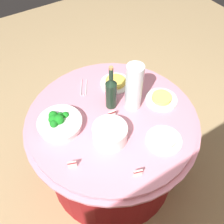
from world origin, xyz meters
name	(u,v)px	position (x,y,z in m)	size (l,w,h in m)	color
ground_plane	(112,170)	(0.00, 0.00, 0.00)	(6.00, 6.00, 0.00)	tan
buffet_table	(112,147)	(0.00, 0.00, 0.38)	(1.16, 1.16, 0.74)	maroon
broccoli_bowl	(59,123)	(0.32, -0.11, 0.78)	(0.28, 0.28, 0.11)	white
plate_stack	(110,134)	(0.10, 0.14, 0.80)	(0.21, 0.21, 0.11)	white
wine_bottle	(111,92)	(-0.05, -0.09, 0.87)	(0.07, 0.07, 0.34)	#1A2E1F
decorative_fruit_vase	(134,90)	(-0.17, -0.01, 0.89)	(0.11, 0.11, 0.34)	silver
serving_tongs	(84,88)	(0.03, -0.33, 0.74)	(0.12, 0.16, 0.01)	silver
food_plate_noodles	(162,99)	(-0.37, 0.06, 0.76)	(0.22, 0.22, 0.04)	white
food_plate_rice	(164,139)	(-0.17, 0.33, 0.76)	(0.22, 0.22, 0.04)	white
food_plate_fried_egg	(116,82)	(-0.19, -0.25, 0.75)	(0.22, 0.22, 0.04)	white
label_placard_front	(112,114)	(0.00, 0.00, 0.77)	(0.05, 0.01, 0.05)	white
label_placard_mid	(72,164)	(0.38, 0.19, 0.77)	(0.05, 0.03, 0.05)	white
label_placard_rear	(138,173)	(0.10, 0.43, 0.77)	(0.05, 0.02, 0.05)	white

